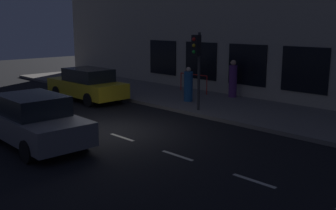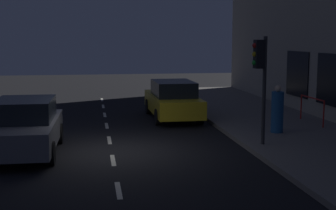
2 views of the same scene
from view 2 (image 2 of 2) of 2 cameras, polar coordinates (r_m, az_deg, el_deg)
ground_plane at (r=14.04m, az=-6.86°, el=-5.64°), size 60.00×60.00×0.00m
sidewalk at (r=15.56m, az=16.85°, el=-4.28°), size 4.50×32.00×0.15m
lane_centre_line at (r=13.07m, az=-6.67°, el=-6.66°), size 0.12×27.20×0.01m
traffic_light at (r=14.17m, az=11.13°, el=4.57°), size 0.46×0.32×3.22m
parked_car_0 at (r=19.44m, az=0.58°, el=0.63°), size 1.90×4.59×1.58m
parked_car_1 at (r=14.14m, az=-17.00°, el=-2.56°), size 1.99×4.25×1.58m
pedestrian_0 at (r=16.30m, az=13.10°, el=-0.72°), size 0.57×0.57×1.61m
red_railing at (r=18.44m, az=17.05°, el=0.08°), size 0.05×1.89×0.97m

